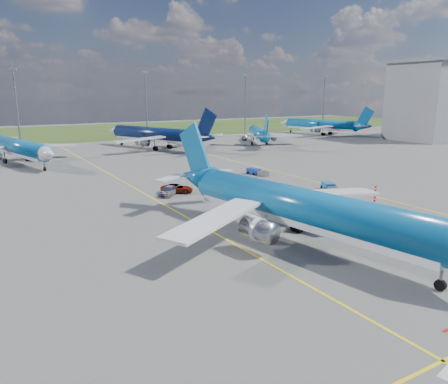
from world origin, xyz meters
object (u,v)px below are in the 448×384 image
warning_post (375,194)px  bg_jet_nnw (21,164)px  bg_jet_ene (320,135)px  main_airliner (301,244)px  baggage_tug_e (257,172)px  bg_jet_n (155,149)px  bg_jet_ne (258,144)px  service_car_c (168,191)px  service_car_b (177,189)px  baggage_tug_w (330,188)px

warning_post → bg_jet_nnw: (-39.68, 65.74, -1.50)m
bg_jet_ene → main_airliner: (-86.55, -91.89, 0.00)m
main_airliner → baggage_tug_e: (18.44, 35.17, 0.53)m
bg_jet_nnw → bg_jet_n: bg_jet_n is taller
bg_jet_ne → service_car_c: 72.41m
bg_jet_nnw → service_car_b: 48.32m
warning_post → baggage_tug_e: 27.63m
baggage_tug_w → baggage_tug_e: size_ratio=1.06×
service_car_b → main_airliner: bearing=-148.7°
service_car_c → baggage_tug_e: (21.73, 7.41, -0.17)m
bg_jet_ne → baggage_tug_e: 52.62m
service_car_c → baggage_tug_e: bearing=64.7°
bg_jet_n → service_car_c: (-19.64, -55.50, 0.69)m
bg_jet_n → bg_jet_ene: 70.73m
bg_jet_n → bg_jet_ne: 32.53m
main_airliner → baggage_tug_e: main_airliner is taller
baggage_tug_w → bg_jet_n: bearing=117.3°
main_airliner → bg_jet_n: bearing=69.3°
bg_jet_n → service_car_b: bearing=49.8°
baggage_tug_e → bg_jet_ene: bearing=29.5°
warning_post → bg_jet_ene: 107.51m
bg_jet_n → baggage_tug_e: size_ratio=8.56×
warning_post → main_airliner: bearing=-159.1°
warning_post → bg_jet_nnw: bg_jet_nnw is taller
bg_jet_n → bg_jet_ne: bg_jet_n is taller
bg_jet_ene → service_car_c: bearing=18.6°
bg_jet_nnw → bg_jet_n: 37.53m
baggage_tug_w → bg_jet_ne: bearing=89.1°
bg_jet_nnw → bg_jet_ne: 68.53m
main_airliner → service_car_b: size_ratio=8.51×
bg_jet_ene → baggage_tug_w: (-65.88, -74.52, 0.57)m
main_airliner → bg_jet_nnw: bearing=95.6°
bg_jet_n → baggage_tug_w: 66.04m
warning_post → bg_jet_n: bearing=92.6°
bg_jet_nnw → service_car_c: bearing=-84.0°
bg_jet_ene → bg_jet_ne: bearing=2.7°
bg_jet_n → baggage_tug_e: bg_jet_n is taller
bg_jet_ene → baggage_tug_e: bg_jet_ene is taller
bg_jet_ne → bg_jet_ene: size_ratio=0.90×
baggage_tug_w → bg_jet_ene: bearing=72.1°
baggage_tug_w → bg_jet_nnw: bearing=149.5°
service_car_c → baggage_tug_w: size_ratio=0.87×
warning_post → baggage_tug_w: (0.83, 9.78, -0.93)m
service_car_b → service_car_c: size_ratio=1.08×
main_airliner → service_car_c: 27.97m
warning_post → main_airliner: main_airliner is taller
bg_jet_n → main_airliner: (-16.35, -83.27, 0.00)m
bg_jet_ne → bg_jet_n: bearing=18.2°
warning_post → bg_jet_ene: bg_jet_ene is taller
bg_jet_ne → service_car_b: bearing=71.7°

